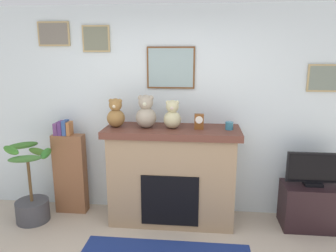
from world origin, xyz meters
TOP-DOWN VIEW (x-y plane):
  - back_wall at (0.00, 2.00)m, footprint 5.20×0.15m
  - fireplace at (0.14, 1.66)m, footprint 1.59×0.62m
  - bookshelf at (-1.18, 1.74)m, footprint 0.40×0.16m
  - potted_plant at (-1.56, 1.44)m, footprint 0.61×0.62m
  - tv_stand at (1.79, 1.64)m, footprint 0.66×0.40m
  - television at (1.79, 1.64)m, footprint 0.63×0.14m
  - candle_jar at (0.80, 1.64)m, footprint 0.09×0.09m
  - mantel_clock at (0.46, 1.64)m, footprint 0.11×0.08m
  - teddy_bear_tan at (-0.52, 1.64)m, footprint 0.21×0.21m
  - teddy_bear_cream at (-0.16, 1.64)m, footprint 0.24×0.24m
  - teddy_bear_brown at (0.15, 1.64)m, footprint 0.21×0.21m

SIDE VIEW (x-z plane):
  - tv_stand at x=1.79m, z-range 0.00..0.53m
  - potted_plant at x=-1.56m, z-range -0.17..0.83m
  - bookshelf at x=-1.18m, z-range -0.06..1.17m
  - fireplace at x=0.14m, z-range 0.01..1.18m
  - television at x=1.79m, z-range 0.52..0.92m
  - candle_jar at x=0.80m, z-range 1.18..1.27m
  - mantel_clock at x=0.46m, z-range 1.18..1.35m
  - back_wall at x=0.00m, z-range 0.01..2.61m
  - teddy_bear_brown at x=0.15m, z-range 1.16..1.49m
  - teddy_bear_tan at x=-0.52m, z-range 1.16..1.50m
  - teddy_bear_cream at x=-0.16m, z-range 1.16..1.55m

